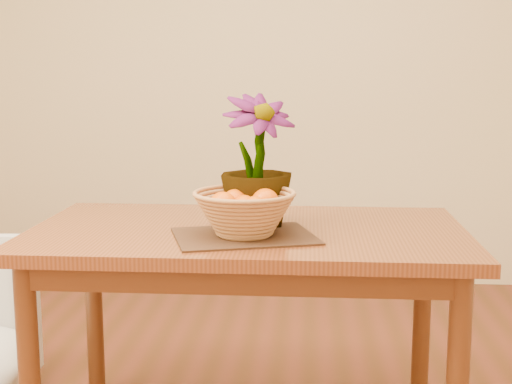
{
  "coord_description": "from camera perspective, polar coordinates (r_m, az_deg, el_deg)",
  "views": [
    {
      "loc": [
        0.2,
        -1.95,
        1.24
      ],
      "look_at": [
        0.03,
        0.24,
        0.88
      ],
      "focal_mm": 50.0,
      "sensor_mm": 36.0,
      "label": 1
    }
  ],
  "objects": [
    {
      "name": "wicker_basket",
      "position": [
        2.16,
        -0.93,
        -1.84
      ],
      "size": [
        0.31,
        0.31,
        0.13
      ],
      "color": "#B5834B",
      "rests_on": "placemat"
    },
    {
      "name": "placemat",
      "position": [
        2.18,
        -0.93,
        -3.55
      ],
      "size": [
        0.49,
        0.42,
        0.01
      ],
      "primitive_type": "cube",
      "rotation": [
        0.0,
        0.0,
        0.29
      ],
      "color": "#3C2116",
      "rests_on": "table"
    },
    {
      "name": "wall_back",
      "position": [
        4.2,
        1.66,
        10.92
      ],
      "size": [
        4.0,
        0.02,
        2.7
      ],
      "primitive_type": "cube",
      "color": "beige",
      "rests_on": "floor"
    },
    {
      "name": "table",
      "position": [
        2.33,
        -0.66,
        -4.99
      ],
      "size": [
        1.4,
        0.8,
        0.75
      ],
      "color": "brown",
      "rests_on": "floor"
    },
    {
      "name": "orange_pile",
      "position": [
        2.16,
        -0.93,
        -1.04
      ],
      "size": [
        0.21,
        0.2,
        0.09
      ],
      "rotation": [
        0.0,
        0.0,
        -0.08
      ],
      "color": "#E95703",
      "rests_on": "wicker_basket"
    },
    {
      "name": "potted_plant",
      "position": [
        2.29,
        0.06,
        2.49
      ],
      "size": [
        0.33,
        0.33,
        0.43
      ],
      "primitive_type": "imported",
      "rotation": [
        0.0,
        0.0,
        0.52
      ],
      "color": "#194914",
      "rests_on": "table"
    }
  ]
}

